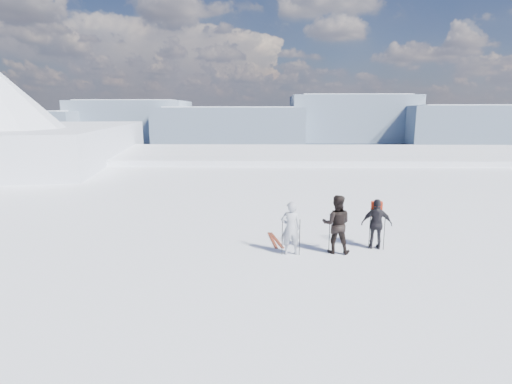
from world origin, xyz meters
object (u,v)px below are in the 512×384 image
(skier_dark, at_px, (336,224))
(skier_pack, at_px, (377,224))
(skier_grey, at_px, (291,228))
(skis_loose, at_px, (275,240))

(skier_dark, bearing_deg, skier_pack, -154.43)
(skier_grey, xyz_separation_m, skis_loose, (-0.46, 1.33, -0.83))
(skier_pack, height_order, skis_loose, skier_pack)
(skier_pack, xyz_separation_m, skis_loose, (-3.26, 0.74, -0.81))
(skier_grey, relative_size, skier_pack, 1.03)
(skis_loose, bearing_deg, skier_grey, -70.91)
(skier_dark, relative_size, skis_loose, 1.09)
(skier_grey, distance_m, skier_dark, 1.45)
(skier_grey, height_order, skier_dark, skier_dark)
(skier_dark, xyz_separation_m, skis_loose, (-1.90, 1.14, -0.91))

